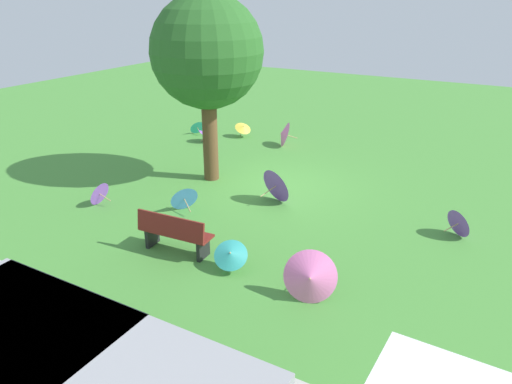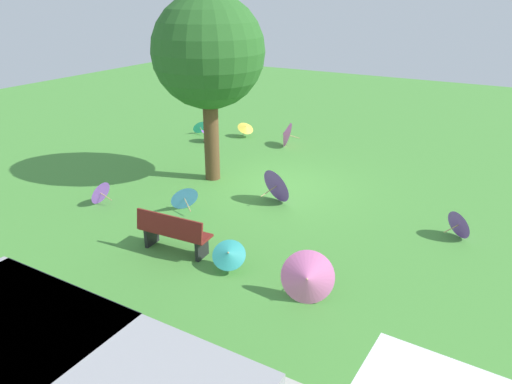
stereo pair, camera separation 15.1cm
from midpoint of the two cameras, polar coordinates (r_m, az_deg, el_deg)
The scene contains 13 objects.
ground at distance 13.59m, azimuth 1.38°, elevation 0.75°, with size 40.00×40.00×0.00m, color #478C38.
park_bench at distance 10.14m, azimuth -10.08°, elevation -4.80°, with size 1.63×0.58×0.90m.
shade_tree at distance 13.33m, azimuth -6.17°, elevation 16.05°, with size 3.03×3.03×5.12m.
parasol_purple_1 at distance 17.65m, azimuth -6.14°, elevation 6.86°, with size 0.80×0.81×0.52m.
parasol_pink_0 at distance 8.55m, azimuth 5.92°, elevation -10.05°, with size 1.09×1.05×0.97m.
parasol_pink_1 at distance 17.05m, azimuth 2.97°, elevation 6.89°, with size 0.86×0.96×0.87m.
parasol_purple_2 at distance 12.97m, azimuth -18.55°, elevation -0.09°, with size 0.59×0.65×0.64m.
parasol_teal_1 at distance 9.40m, azimuth -3.50°, elevation -7.35°, with size 0.85×0.81×0.64m.
parasol_teal_2 at distance 18.71m, azimuth -7.23°, elevation 7.66°, with size 0.60×0.67×0.54m.
parasol_blue_2 at distance 12.10m, azimuth -8.95°, elevation -0.61°, with size 0.78×0.80×0.70m.
parasol_yellow_2 at distance 18.10m, azimuth -1.76°, elevation 7.67°, with size 0.79×0.80×0.59m.
parasol_purple_3 at distance 11.60m, azimuth 22.70°, elevation -3.36°, with size 0.70×0.67×0.67m.
parasol_purple_4 at distance 12.43m, azimuth 2.34°, elevation 0.93°, with size 1.04×0.95×0.95m.
Camera 1 is at (-5.80, 11.18, 5.10)m, focal length 33.75 mm.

